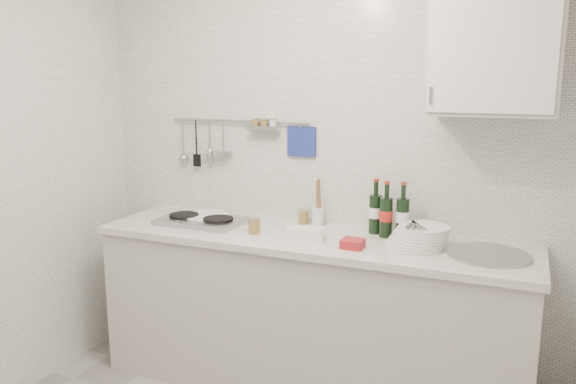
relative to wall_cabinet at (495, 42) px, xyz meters
The scene contains 14 objects.
back_wall 1.15m from the wall_cabinet, 168.67° to the left, with size 3.00×0.02×2.50m, color silver.
counter 1.76m from the wall_cabinet, behind, with size 2.44×0.64×0.96m.
wall_rail 1.59m from the wall_cabinet, behind, with size 0.98×0.09×0.34m.
wall_cabinet is the anchor object (origin of this frame).
plate_stack_hob 1.90m from the wall_cabinet, behind, with size 0.30×0.30×0.04m.
plate_stack_sink 1.03m from the wall_cabinet, 160.87° to the right, with size 0.33×0.31×0.12m.
wine_bottles 1.01m from the wall_cabinet, behind, with size 0.23×0.12×0.31m.
butter_dish 1.35m from the wall_cabinet, 167.93° to the right, with size 0.21×0.10×0.06m, color white.
strawberry_punnet 1.20m from the wall_cabinet, 157.43° to the right, with size 0.11×0.11×0.05m, color red.
utensil_crock 1.34m from the wall_cabinet, behind, with size 0.07×0.07×0.29m.
jar_a 1.42m from the wall_cabinet, behind, with size 0.06×0.06×0.09m.
jar_b 1.05m from the wall_cabinet, 168.35° to the left, with size 0.06×0.06×0.07m.
jar_c 1.04m from the wall_cabinet, behind, with size 0.06×0.06×0.08m.
jar_d 1.56m from the wall_cabinet, behind, with size 0.07×0.07×0.09m.
Camera 1 is at (1.08, -1.72, 1.77)m, focal length 35.00 mm.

